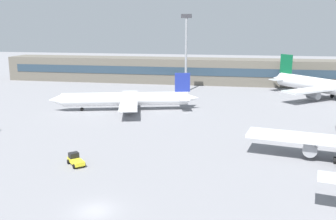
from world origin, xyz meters
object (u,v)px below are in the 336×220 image
Objects in this scene: airplane_far at (334,88)px; floodlight_tower_west at (186,47)px; airplane_mid at (125,99)px; baggage_tug_yellow at (75,160)px.

airplane_far is 44.61m from floodlight_tower_west.
floodlight_tower_west reaches higher than airplane_mid.
airplane_far reaches higher than airplane_mid.
airplane_mid is at bearing -156.45° from airplane_far.
airplane_far is at bearing -7.20° from floodlight_tower_west.
airplane_mid is 1.52× the size of floodlight_tower_west.
airplane_far is 10.63× the size of baggage_tug_yellow.
floodlight_tower_west is at bearing 83.72° from baggage_tug_yellow.
airplane_mid is 38.09m from baggage_tug_yellow.
airplane_mid is at bearing -111.08° from floodlight_tower_west.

